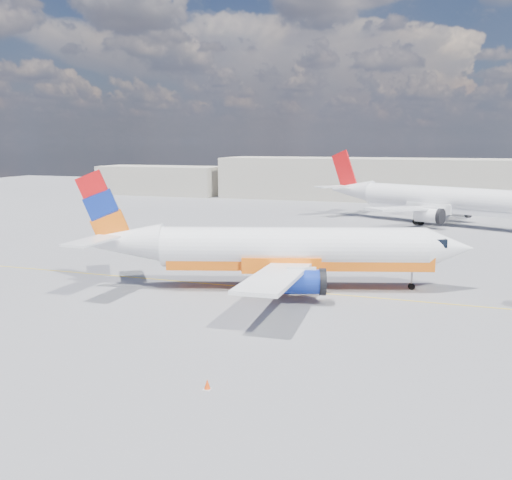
% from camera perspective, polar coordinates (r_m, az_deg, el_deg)
% --- Properties ---
extents(ground, '(240.00, 240.00, 0.00)m').
position_cam_1_polar(ground, '(41.55, -0.98, -5.82)').
color(ground, slate).
rests_on(ground, ground).
extents(taxi_line, '(70.00, 0.15, 0.01)m').
position_cam_1_polar(taxi_line, '(44.29, 0.32, -4.82)').
color(taxi_line, yellow).
rests_on(taxi_line, ground).
extents(terminal_main, '(70.00, 14.00, 8.00)m').
position_cam_1_polar(terminal_main, '(113.25, 14.32, 5.87)').
color(terminal_main, '#BDB5A2').
rests_on(terminal_main, ground).
extents(terminal_annex, '(26.00, 10.00, 6.00)m').
position_cam_1_polar(terminal_annex, '(124.54, -9.53, 5.91)').
color(terminal_annex, '#BDB5A2').
rests_on(terminal_annex, ground).
extents(main_jet, '(30.36, 23.11, 9.19)m').
position_cam_1_polar(main_jet, '(43.43, 2.47, -0.98)').
color(main_jet, white).
rests_on(main_jet, ground).
extents(second_jet, '(32.34, 24.34, 9.98)m').
position_cam_1_polar(second_jet, '(81.83, 17.36, 3.86)').
color(second_jet, white).
rests_on(second_jet, ground).
extents(traffic_cone, '(0.35, 0.35, 0.48)m').
position_cam_1_polar(traffic_cone, '(26.97, -4.90, -14.20)').
color(traffic_cone, white).
rests_on(traffic_cone, ground).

